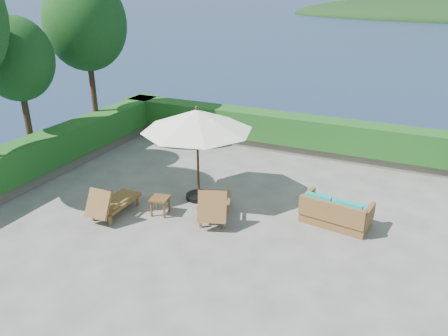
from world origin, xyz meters
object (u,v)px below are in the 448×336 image
at_px(lounge_right, 214,204).
at_px(wicker_loveseat, 335,213).
at_px(lounge_left, 112,202).
at_px(patio_umbrella, 197,121).
at_px(side_table, 160,201).

bearing_deg(lounge_right, wicker_loveseat, -1.48).
bearing_deg(lounge_left, lounge_right, 20.97).
bearing_deg(wicker_loveseat, patio_umbrella, -170.05).
distance_m(lounge_left, side_table, 1.25).
height_order(lounge_left, wicker_loveseat, lounge_left).
distance_m(patio_umbrella, side_table, 2.32).
relative_size(lounge_right, wicker_loveseat, 1.04).
bearing_deg(side_table, lounge_right, 15.54).
bearing_deg(side_table, patio_umbrella, 68.88).
distance_m(lounge_right, wicker_loveseat, 3.06).
relative_size(patio_umbrella, lounge_left, 2.18).
bearing_deg(wicker_loveseat, lounge_right, -153.06).
bearing_deg(patio_umbrella, side_table, -111.12).
height_order(patio_umbrella, side_table, patio_umbrella).
xyz_separation_m(lounge_right, side_table, (-1.40, -0.39, -0.02)).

